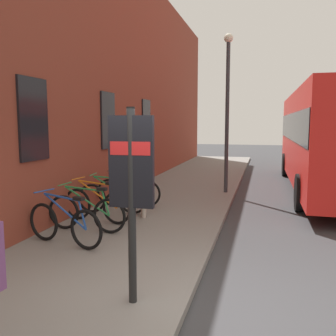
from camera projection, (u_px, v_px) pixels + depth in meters
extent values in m
plane|color=#38383A|center=(268.00, 208.00, 10.08)|extent=(60.00, 60.00, 0.00)
cube|color=gray|center=(185.00, 189.00, 12.69)|extent=(24.00, 3.50, 0.12)
cube|color=brown|center=(138.00, 81.00, 13.69)|extent=(22.00, 0.60, 7.78)
cube|color=black|center=(33.00, 119.00, 7.08)|extent=(0.90, 0.06, 1.60)
cube|color=black|center=(108.00, 121.00, 10.44)|extent=(0.90, 0.06, 1.60)
cube|color=black|center=(146.00, 121.00, 13.80)|extent=(0.90, 0.06, 1.60)
torus|color=black|center=(44.00, 222.00, 6.89)|extent=(0.24, 0.71, 0.72)
torus|color=black|center=(86.00, 230.00, 6.38)|extent=(0.24, 0.71, 0.72)
cylinder|color=#1E4CA5|center=(65.00, 211.00, 6.59)|extent=(0.29, 0.99, 0.58)
cylinder|color=#1E4CA5|center=(61.00, 197.00, 6.60)|extent=(0.25, 0.83, 0.09)
cylinder|color=#1E4CA5|center=(82.00, 215.00, 6.39)|extent=(0.08, 0.19, 0.51)
cube|color=black|center=(79.00, 199.00, 6.39)|extent=(0.15, 0.22, 0.06)
cylinder|color=#1E4CA5|center=(44.00, 191.00, 6.80)|extent=(0.47, 0.14, 0.02)
torus|color=black|center=(64.00, 212.00, 7.65)|extent=(0.09, 0.72, 0.72)
torus|color=black|center=(109.00, 216.00, 7.33)|extent=(0.09, 0.72, 0.72)
cylinder|color=#267F3F|center=(87.00, 201.00, 7.45)|extent=(0.08, 1.02, 0.58)
cylinder|color=#267F3F|center=(83.00, 189.00, 7.44)|extent=(0.08, 0.85, 0.09)
cylinder|color=#267F3F|center=(106.00, 203.00, 7.33)|extent=(0.04, 0.19, 0.51)
cube|color=black|center=(102.00, 189.00, 7.31)|extent=(0.11, 0.20, 0.06)
cylinder|color=#267F3F|center=(65.00, 184.00, 7.56)|extent=(0.48, 0.05, 0.02)
torus|color=black|center=(77.00, 204.00, 8.41)|extent=(0.17, 0.72, 0.72)
torus|color=black|center=(117.00, 208.00, 8.00)|extent=(0.17, 0.72, 0.72)
cylinder|color=orange|center=(97.00, 194.00, 8.16)|extent=(0.19, 1.01, 0.58)
cylinder|color=orange|center=(94.00, 183.00, 8.16)|extent=(0.17, 0.85, 0.09)
cylinder|color=orange|center=(114.00, 197.00, 7.99)|extent=(0.06, 0.19, 0.51)
cube|color=black|center=(110.00, 183.00, 7.99)|extent=(0.13, 0.21, 0.06)
cylinder|color=orange|center=(78.00, 178.00, 8.32)|extent=(0.48, 0.10, 0.02)
torus|color=black|center=(92.00, 198.00, 9.06)|extent=(0.14, 0.72, 0.72)
torus|color=black|center=(133.00, 199.00, 8.91)|extent=(0.14, 0.72, 0.72)
cylinder|color=#267F3F|center=(113.00, 188.00, 8.95)|extent=(0.15, 1.01, 0.58)
cylinder|color=#267F3F|center=(110.00, 178.00, 8.93)|extent=(0.13, 0.85, 0.09)
cylinder|color=#267F3F|center=(130.00, 189.00, 8.89)|extent=(0.06, 0.19, 0.51)
cube|color=black|center=(127.00, 177.00, 8.87)|extent=(0.12, 0.21, 0.06)
cylinder|color=#267F3F|center=(93.00, 174.00, 8.98)|extent=(0.48, 0.08, 0.02)
torus|color=black|center=(110.00, 192.00, 9.87)|extent=(0.10, 0.72, 0.72)
torus|color=black|center=(147.00, 194.00, 9.66)|extent=(0.10, 0.72, 0.72)
cylinder|color=black|center=(129.00, 183.00, 9.73)|extent=(0.09, 1.02, 0.58)
cylinder|color=black|center=(126.00, 173.00, 9.71)|extent=(0.08, 0.85, 0.09)
cylinder|color=black|center=(145.00, 184.00, 9.65)|extent=(0.05, 0.19, 0.51)
cube|color=black|center=(142.00, 173.00, 9.63)|extent=(0.11, 0.21, 0.06)
cylinder|color=black|center=(111.00, 170.00, 9.79)|extent=(0.48, 0.05, 0.02)
cylinder|color=black|center=(132.00, 207.00, 4.42)|extent=(0.10, 0.10, 2.40)
cube|color=black|center=(131.00, 162.00, 4.35)|extent=(0.10, 0.55, 1.10)
cube|color=red|center=(131.00, 148.00, 4.33)|extent=(0.10, 0.50, 0.16)
cube|color=red|center=(330.00, 137.00, 12.43)|extent=(10.51, 2.56, 3.00)
cube|color=black|center=(330.00, 127.00, 12.39)|extent=(10.30, 2.60, 0.90)
cylinder|color=black|center=(300.00, 193.00, 9.66)|extent=(1.00, 0.26, 1.00)
cylinder|color=black|center=(285.00, 165.00, 16.12)|extent=(1.00, 0.26, 1.00)
cylinder|color=#B2A599|center=(143.00, 200.00, 8.72)|extent=(0.11, 0.11, 0.76)
cylinder|color=#B2A599|center=(144.00, 202.00, 8.56)|extent=(0.11, 0.11, 0.76)
cube|color=#B2A599|center=(143.00, 173.00, 8.56)|extent=(0.49, 0.38, 0.57)
sphere|color=#D8AD8C|center=(143.00, 156.00, 8.51)|extent=(0.21, 0.21, 0.21)
cylinder|color=#B2A599|center=(142.00, 173.00, 8.81)|extent=(0.09, 0.09, 0.51)
cylinder|color=#B2A599|center=(144.00, 176.00, 8.32)|extent=(0.09, 0.09, 0.51)
cylinder|color=#333338|center=(227.00, 119.00, 11.50)|extent=(0.12, 0.12, 4.67)
sphere|color=silver|center=(229.00, 38.00, 11.20)|extent=(0.28, 0.28, 0.28)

